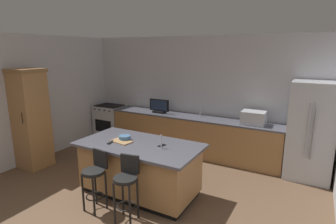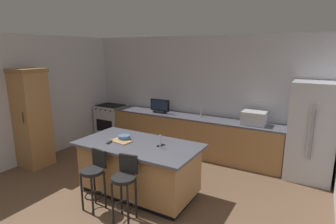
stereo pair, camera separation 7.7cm
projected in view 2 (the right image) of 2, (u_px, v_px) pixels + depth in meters
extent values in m
cube|color=#BCBCC1|center=(199.00, 95.00, 6.52)|extent=(6.39, 0.12, 2.76)
cube|color=#BCBCC1|center=(41.00, 97.00, 6.17)|extent=(0.12, 4.65, 2.76)
cube|color=#9E7042|center=(191.00, 136.00, 6.41)|extent=(4.13, 0.60, 0.89)
cube|color=#4C4C56|center=(192.00, 117.00, 6.31)|extent=(4.15, 0.62, 0.04)
cube|color=black|center=(139.00, 190.00, 4.73)|extent=(1.84, 0.86, 0.09)
cube|color=#9E7042|center=(139.00, 167.00, 4.63)|extent=(1.92, 0.94, 0.77)
cube|color=#4C4C56|center=(138.00, 145.00, 4.54)|extent=(2.08, 1.10, 0.04)
cube|color=#B7BABF|center=(312.00, 132.00, 5.06)|extent=(0.81, 0.69, 1.88)
cylinder|color=gray|center=(309.00, 132.00, 4.74)|extent=(0.02, 0.02, 1.03)
cylinder|color=gray|center=(314.00, 133.00, 4.70)|extent=(0.02, 0.02, 1.03)
cube|color=#B7BABF|center=(112.00, 122.00, 7.61)|extent=(0.79, 0.60, 0.92)
cube|color=black|center=(104.00, 126.00, 7.36)|extent=(0.55, 0.01, 0.33)
cube|color=black|center=(111.00, 105.00, 7.51)|extent=(0.71, 0.50, 0.02)
cylinder|color=black|center=(96.00, 109.00, 7.38)|extent=(0.04, 0.03, 0.04)
cylinder|color=black|center=(101.00, 110.00, 7.30)|extent=(0.04, 0.03, 0.04)
cylinder|color=black|center=(105.00, 110.00, 7.21)|extent=(0.04, 0.03, 0.04)
cylinder|color=black|center=(110.00, 111.00, 7.13)|extent=(0.04, 0.03, 0.04)
cube|color=#9E7042|center=(32.00, 118.00, 5.65)|extent=(0.58, 0.55, 2.07)
cube|color=brown|center=(26.00, 70.00, 5.43)|extent=(0.62, 0.59, 0.08)
cylinder|color=#332819|center=(23.00, 118.00, 5.30)|extent=(0.02, 0.02, 0.22)
cube|color=#B7BABF|center=(254.00, 118.00, 5.59)|extent=(0.48, 0.36, 0.27)
cube|color=black|center=(160.00, 112.00, 6.67)|extent=(0.31, 0.16, 0.05)
cube|color=black|center=(160.00, 105.00, 6.63)|extent=(0.52, 0.05, 0.29)
cube|color=#1E2D47|center=(159.00, 105.00, 6.61)|extent=(0.46, 0.01, 0.24)
cylinder|color=#B2B2B7|center=(201.00, 111.00, 6.28)|extent=(0.02, 0.02, 0.24)
cylinder|color=#B2B2B7|center=(160.00, 141.00, 4.30)|extent=(0.02, 0.02, 0.22)
cylinder|color=black|center=(92.00, 171.00, 4.10)|extent=(0.34, 0.34, 0.05)
cube|color=black|center=(99.00, 158.00, 4.18)|extent=(0.29, 0.06, 0.28)
cylinder|color=black|center=(82.00, 192.00, 4.14)|extent=(0.03, 0.03, 0.61)
cylinder|color=black|center=(92.00, 197.00, 4.00)|extent=(0.03, 0.03, 0.61)
cylinder|color=black|center=(95.00, 186.00, 4.34)|extent=(0.03, 0.03, 0.61)
cylinder|color=black|center=(105.00, 190.00, 4.20)|extent=(0.03, 0.03, 0.61)
torus|color=black|center=(94.00, 196.00, 4.19)|extent=(0.28, 0.28, 0.02)
cylinder|color=black|center=(124.00, 179.00, 3.81)|extent=(0.34, 0.34, 0.05)
cube|color=black|center=(128.00, 164.00, 3.91)|extent=(0.29, 0.08, 0.28)
cylinder|color=black|center=(113.00, 203.00, 3.82)|extent=(0.03, 0.03, 0.64)
cylinder|color=black|center=(128.00, 207.00, 3.73)|extent=(0.03, 0.03, 0.64)
cylinder|color=black|center=(121.00, 195.00, 4.04)|extent=(0.03, 0.03, 0.64)
cylinder|color=black|center=(136.00, 198.00, 3.96)|extent=(0.03, 0.03, 0.64)
torus|color=black|center=(125.00, 205.00, 3.90)|extent=(0.28, 0.28, 0.02)
cylinder|color=#3F668C|center=(124.00, 138.00, 4.71)|extent=(0.20, 0.20, 0.08)
cube|color=black|center=(161.00, 145.00, 4.43)|extent=(0.10, 0.16, 0.01)
cube|color=black|center=(110.00, 142.00, 4.58)|extent=(0.08, 0.18, 0.02)
cube|color=#A87F51|center=(121.00, 141.00, 4.62)|extent=(0.39, 0.26, 0.02)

